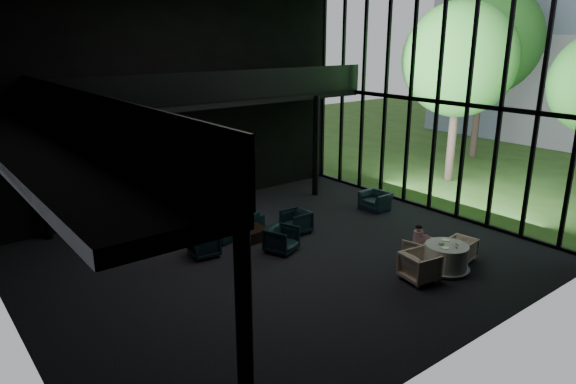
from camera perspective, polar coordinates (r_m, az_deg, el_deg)
floor at (r=15.22m, az=-0.76°, el=-7.15°), size 14.00×12.00×0.02m
wall_back at (r=19.13m, az=-11.96°, el=9.97°), size 14.00×0.04×8.00m
wall_front at (r=10.06m, az=20.42°, el=3.12°), size 14.00×0.04×8.00m
curtain_wall at (r=19.05m, az=16.28°, el=9.64°), size 0.20×12.00×8.00m
mezzanine_left at (r=11.52m, az=-25.36°, el=4.21°), size 2.00×12.00×0.25m
mezzanine_back at (r=18.73m, az=-7.79°, el=10.04°), size 12.00×2.00×0.25m
railing_left at (r=11.67m, az=-20.95°, el=7.88°), size 0.06×12.00×1.00m
railing_back at (r=17.82m, az=-6.20°, el=11.68°), size 12.00×0.06×1.00m
column_sw at (r=7.62m, az=-4.82°, el=-16.77°), size 0.24×0.24×4.00m
column_nw at (r=17.60m, az=-25.78°, el=1.39°), size 0.24×0.24×4.00m
column_ne at (r=20.46m, az=3.11°, el=5.07°), size 0.24×0.24×4.00m
tree_near at (r=23.41m, az=18.51°, el=13.75°), size 4.80×4.80×7.65m
tree_far at (r=28.68m, az=21.02°, el=15.47°), size 5.60×5.60×8.80m
console at (r=17.41m, az=-10.49°, el=-3.09°), size 2.07×0.47×0.66m
bronze_urn at (r=17.21m, az=-10.78°, el=-0.27°), size 0.68×0.68×1.27m
side_table_left at (r=16.85m, az=-15.37°, el=-4.29°), size 0.51×0.51×0.56m
table_lamp_left at (r=16.71m, az=-15.75°, el=-1.70°), size 0.41×0.41×0.68m
side_table_right at (r=18.20m, az=-6.11°, el=-2.09°), size 0.54×0.54×0.60m
table_lamp_right at (r=17.96m, az=-6.22°, el=0.43°), size 0.44×0.44×0.74m
sofa at (r=16.80m, az=-5.93°, el=-3.23°), size 2.34×1.30×0.88m
lounge_armchair_west at (r=15.27m, az=-9.30°, el=-5.56°), size 0.87×0.91×0.84m
lounge_armchair_east at (r=16.80m, az=0.91°, el=-3.08°), size 0.86×0.92×0.91m
lounge_armchair_south at (r=15.34m, az=-0.72°, el=-5.01°), size 1.17×1.14×0.95m
window_armchair at (r=19.33m, az=9.71°, el=-0.70°), size 0.70×1.02×0.85m
coffee_table at (r=16.41m, az=-3.89°, el=-4.63°), size 0.88×0.88×0.37m
dining_table at (r=14.89m, az=17.13°, el=-7.15°), size 1.33×1.33×0.75m
dining_chair_north at (r=15.25m, az=14.35°, el=-6.11°), size 0.86×0.82×0.75m
dining_chair_east at (r=15.63m, az=18.69°, el=-6.01°), size 0.72×0.76×0.71m
dining_chair_west at (r=14.05m, az=14.44°, el=-7.71°), size 1.01×1.06×0.96m
child at (r=15.28m, az=14.29°, el=-4.59°), size 0.27×0.27×0.59m
plate_a at (r=14.51m, az=17.01°, el=-5.93°), size 0.25×0.25×0.01m
plate_b at (r=15.04m, az=17.13°, el=-5.11°), size 0.28×0.28×0.02m
saucer at (r=14.80m, az=17.98°, el=-5.56°), size 0.19×0.19×0.01m
coffee_cup at (r=14.77m, az=18.22°, el=-5.48°), size 0.09×0.09×0.06m
cereal_bowl at (r=14.67m, az=16.66°, el=-5.49°), size 0.17×0.17×0.08m
cream_pot at (r=14.57m, az=18.22°, el=-5.83°), size 0.06×0.06×0.07m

